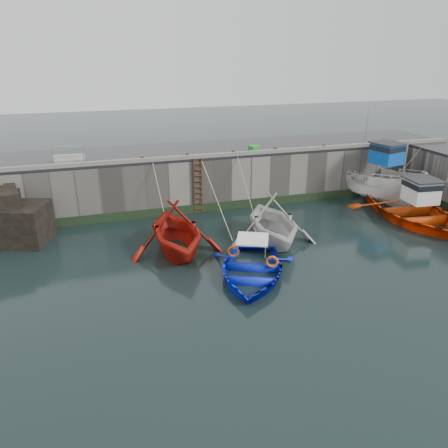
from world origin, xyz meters
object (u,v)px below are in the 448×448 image
object	(u,v)px
boat_far_orange	(411,210)
bollard_e	(324,147)
boat_near_blacktrim	(272,241)
bollard_b	(187,156)
boat_far_white	(376,181)
boat_near_white	(176,251)
bollard_c	(234,153)
fish_crate	(254,148)
bollard_d	(275,150)
ladder	(198,186)
boat_near_blue	(251,274)
bollard_a	(142,159)

from	to	relation	value
boat_far_orange	bollard_e	bearing A→B (deg)	128.84
boat_near_blacktrim	bollard_b	xyz separation A→B (m)	(-2.94, 5.34, 3.30)
boat_far_white	boat_near_white	bearing A→B (deg)	-176.42
bollard_c	bollard_e	size ratio (longest dim) A/B	1.00
boat_near_blacktrim	fish_crate	distance (m)	7.05
boat_near_blacktrim	boat_far_white	world-z (taller)	boat_far_white
fish_crate	bollard_d	size ratio (longest dim) A/B	2.06
fish_crate	bollard_b	world-z (taller)	fish_crate
boat_near_blacktrim	boat_near_white	bearing A→B (deg)	-176.90
boat_near_blacktrim	boat_far_white	xyz separation A→B (m)	(8.72, 4.15, 1.16)
boat_near_blacktrim	fish_crate	world-z (taller)	fish_crate
ladder	boat_far_orange	world-z (taller)	boat_far_orange
boat_near_blue	bollard_a	world-z (taller)	bollard_a
fish_crate	bollard_c	world-z (taller)	fish_crate
bollard_a	boat_far_white	bearing A→B (deg)	-4.78
bollard_c	boat_far_orange	bearing A→B (deg)	-28.12
ladder	bollard_e	size ratio (longest dim) A/B	11.43
boat_far_orange	bollard_b	size ratio (longest dim) A/B	27.96
boat_near_blacktrim	bollard_e	world-z (taller)	bollard_e
boat_near_blue	bollard_c	size ratio (longest dim) A/B	19.35
bollard_d	boat_far_white	bearing A→B (deg)	-10.55
boat_near_blue	boat_far_white	size ratio (longest dim) A/B	0.72
boat_near_white	boat_near_blacktrim	xyz separation A→B (m)	(4.74, -0.19, 0.00)
bollard_a	bollard_e	bearing A→B (deg)	0.00
boat_near_white	boat_near_blacktrim	size ratio (longest dim) A/B	1.01
boat_far_white	bollard_a	distance (m)	14.37
boat_near_white	bollard_e	world-z (taller)	bollard_e
fish_crate	bollard_e	world-z (taller)	fish_crate
boat_near_blacktrim	bollard_a	distance (m)	8.30
ladder	boat_near_blue	xyz separation A→B (m)	(0.24, -7.97, -1.59)
boat_far_white	fish_crate	xyz separation A→B (m)	(-7.42, 1.93, 2.16)
boat_far_white	bollard_d	world-z (taller)	boat_far_white
boat_near_blue	boat_near_blacktrim	world-z (taller)	boat_near_blacktrim
boat_far_white	boat_near_blue	bearing A→B (deg)	-159.73
boat_near_white	bollard_a	world-z (taller)	bollard_a
boat_near_blue	fish_crate	distance (m)	10.25
boat_far_orange	bollard_e	distance (m)	6.30
boat_far_orange	bollard_b	bearing A→B (deg)	163.67
boat_far_white	boat_far_orange	size ratio (longest dim) A/B	0.97
boat_near_blacktrim	fish_crate	bearing A→B (deg)	83.37
boat_far_orange	bollard_a	distance (m)	15.10
boat_near_blue	bollard_d	world-z (taller)	bollard_d
boat_near_white	bollard_c	bearing A→B (deg)	47.49
boat_near_blacktrim	ladder	bearing A→B (deg)	121.40
boat_near_blacktrim	bollard_d	xyz separation A→B (m)	(2.36, 5.34, 3.30)
boat_near_blacktrim	bollard_d	bearing A→B (deg)	71.55
boat_near_white	bollard_b	world-z (taller)	bollard_b
boat_near_white	bollard_e	xyz separation A→B (m)	(10.30, 5.15, 3.30)
bollard_c	bollard_d	distance (m)	2.60
boat_near_blue	bollard_d	bearing A→B (deg)	85.30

